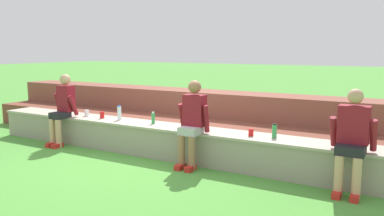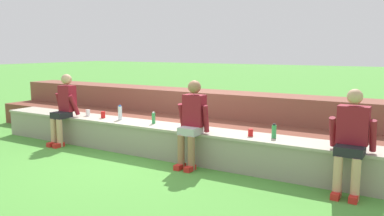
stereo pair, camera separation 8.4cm
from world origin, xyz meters
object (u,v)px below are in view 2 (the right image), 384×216
plastic_cup_left_end (251,133)px  plastic_cup_middle (103,115)px  person_far_left (64,108)px  person_left_of_center (192,121)px  water_bottle_center_gap (61,108)px  person_center (351,139)px  water_bottle_near_right (154,118)px  water_bottle_mid_right (120,113)px  plastic_cup_right_end (88,113)px  water_bottle_near_left (274,131)px

plastic_cup_left_end → plastic_cup_middle: bearing=179.4°
person_far_left → person_left_of_center: size_ratio=1.00×
water_bottle_center_gap → plastic_cup_left_end: water_bottle_center_gap is taller
person_center → water_bottle_near_right: 3.34m
person_far_left → water_bottle_mid_right: bearing=16.3°
plastic_cup_left_end → plastic_cup_middle: (-3.02, 0.03, 0.01)m
water_bottle_center_gap → person_left_of_center: bearing=-5.0°
person_left_of_center → plastic_cup_middle: bearing=171.7°
person_left_of_center → person_center: bearing=0.2°
person_center → water_bottle_center_gap: (-5.61, 0.28, -0.08)m
water_bottle_mid_right → plastic_cup_right_end: size_ratio=2.22×
water_bottle_center_gap → water_bottle_mid_right: water_bottle_mid_right is taller
person_left_of_center → plastic_cup_right_end: 2.61m
water_bottle_near_left → water_bottle_mid_right: water_bottle_mid_right is taller
person_left_of_center → plastic_cup_left_end: 0.92m
person_left_of_center → water_bottle_near_left: bearing=15.5°
water_bottle_near_right → person_center: bearing=-5.9°
person_far_left → water_bottle_near_left: bearing=4.6°
person_center → water_bottle_near_right: bearing=174.1°
water_bottle_near_left → water_bottle_mid_right: (-2.96, 0.00, 0.03)m
plastic_cup_left_end → plastic_cup_right_end: 3.45m
water_bottle_near_left → plastic_cup_right_end: bearing=179.9°
person_left_of_center → water_bottle_mid_right: bearing=169.0°
water_bottle_near_right → water_bottle_center_gap: bearing=-178.5°
person_far_left → person_left_of_center: person_far_left is taller
water_bottle_near_left → water_bottle_near_right: 2.20m
person_far_left → plastic_cup_left_end: bearing=4.1°
water_bottle_near_left → plastic_cup_middle: (-3.36, -0.02, -0.04)m
person_center → plastic_cup_middle: bearing=176.1°
water_bottle_near_right → plastic_cup_middle: water_bottle_near_right is taller
water_bottle_center_gap → water_bottle_near_right: 2.29m
water_bottle_mid_right → water_bottle_near_right: bearing=0.8°
person_center → water_bottle_mid_right: bearing=175.4°
water_bottle_near_left → water_bottle_center_gap: 4.49m
water_bottle_near_left → water_bottle_center_gap: bearing=-179.4°
plastic_cup_right_end → plastic_cup_middle: bearing=-3.7°
person_center → water_bottle_near_right: person_center is taller
person_far_left → person_left_of_center: bearing=-0.2°
plastic_cup_left_end → water_bottle_mid_right: bearing=178.7°
plastic_cup_middle → water_bottle_near_left: bearing=0.4°
water_bottle_center_gap → plastic_cup_middle: water_bottle_center_gap is taller
person_left_of_center → water_bottle_near_right: (-0.99, 0.35, -0.09)m
person_left_of_center → water_bottle_center_gap: 3.30m
water_bottle_mid_right → plastic_cup_middle: (-0.40, -0.02, -0.07)m
plastic_cup_middle → person_left_of_center: bearing=-8.3°
person_left_of_center → plastic_cup_middle: size_ratio=10.67×
person_center → water_bottle_mid_right: person_center is taller
water_bottle_center_gap → water_bottle_mid_right: size_ratio=0.87×
person_far_left → plastic_cup_middle: bearing=22.9°
person_left_of_center → water_bottle_center_gap: person_left_of_center is taller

